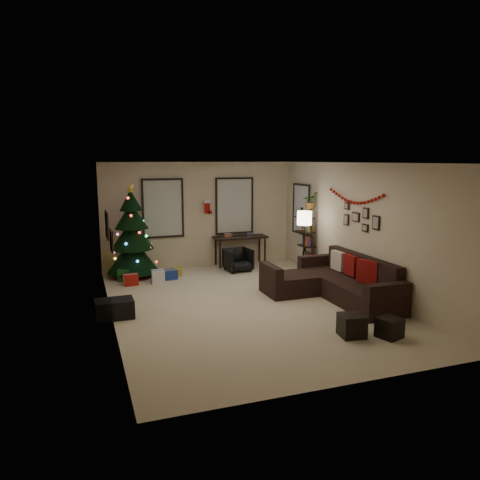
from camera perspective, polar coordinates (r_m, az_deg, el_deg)
name	(u,v)px	position (r m, az deg, el deg)	size (l,w,h in m)	color
floor	(245,304)	(9.03, 0.67, -7.87)	(7.00, 7.00, 0.00)	beige
ceiling	(246,163)	(8.60, 0.71, 9.53)	(7.00, 7.00, 0.00)	white
wall_back	(199,215)	(12.03, -5.05, 3.16)	(5.00, 5.00, 0.00)	beige
wall_front	(347,280)	(5.62, 13.07, -4.84)	(5.00, 5.00, 0.00)	beige
wall_left	(109,243)	(8.21, -15.93, -0.34)	(7.00, 7.00, 0.00)	beige
wall_right	(359,229)	(9.84, 14.49, 1.38)	(7.00, 7.00, 0.00)	beige
window_back_left	(163,208)	(11.78, -9.52, 3.89)	(1.05, 0.06, 1.50)	#728CB2
window_back_right	(234,206)	(12.24, -0.71, 4.26)	(1.05, 0.06, 1.50)	#728CB2
window_right_wall	(302,209)	(11.99, 7.62, 3.81)	(0.06, 0.90, 1.30)	#728CB2
christmas_tree	(132,238)	(11.18, -13.19, 0.26)	(1.21, 1.21, 2.25)	black
presents	(152,276)	(10.83, -10.86, -4.34)	(1.50, 0.88, 0.30)	gold
sofa	(335,284)	(9.53, 11.63, -5.34)	(1.88, 2.73, 0.87)	black
pillow_red_a	(368,272)	(9.17, 15.56, -3.81)	(0.12, 0.45, 0.45)	maroon
pillow_red_b	(351,265)	(9.65, 13.55, -3.04)	(0.11, 0.41, 0.41)	maroon
pillow_cream	(338,261)	(10.05, 12.03, -2.52)	(0.12, 0.40, 0.40)	beige
ottoman_near	(352,325)	(7.59, 13.67, -10.24)	(0.37, 0.37, 0.36)	black
ottoman_far	(389,328)	(7.72, 18.01, -10.27)	(0.34, 0.34, 0.32)	black
desk	(240,240)	(12.16, 0.04, 0.04)	(1.41, 0.51, 0.76)	black
desk_chair	(238,260)	(11.53, -0.24, -2.43)	(0.57, 0.53, 0.58)	black
bookshelf	(307,241)	(11.42, 8.32, -0.18)	(0.30, 0.48, 1.60)	black
potted_plant	(310,198)	(11.21, 8.67, 5.12)	(0.50, 0.43, 0.55)	#4C4C4C
floor_lamp	(304,223)	(10.74, 7.97, 2.15)	(0.33, 0.33, 1.59)	black
art_map	(107,225)	(8.83, -16.15, 1.82)	(0.04, 0.60, 0.50)	black
art_abstract	(112,241)	(7.75, -15.61, -0.07)	(0.04, 0.45, 0.35)	black
gallery	(361,218)	(9.74, 14.69, 2.60)	(0.03, 1.25, 0.54)	black
garland	(355,197)	(9.85, 13.99, 5.18)	(0.08, 1.90, 0.30)	#A5140C
stocking_left	(193,207)	(12.08, -5.84, 4.05)	(0.20, 0.05, 0.36)	#990F0C
stocking_right	(208,207)	(11.93, -4.04, 4.15)	(0.20, 0.05, 0.36)	#990F0C
storage_bin	(114,309)	(8.50, -15.27, -8.21)	(0.66, 0.44, 0.33)	black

